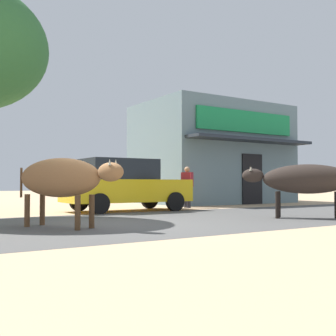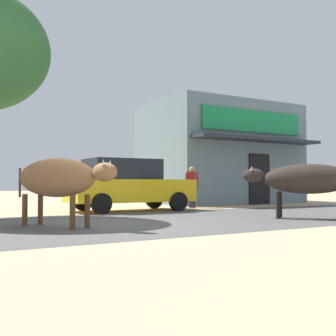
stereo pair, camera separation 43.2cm
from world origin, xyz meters
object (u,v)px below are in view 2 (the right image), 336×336
Objects in this scene: cow_near_brown at (58,178)px; pedestrian_by_shop at (192,184)px; parked_hatchback_car at (128,184)px; cow_far_dark at (305,179)px.

pedestrian_by_shop reaches higher than cow_near_brown.
pedestrian_by_shop is (2.70, 0.38, 0.01)m from parked_hatchback_car.
cow_near_brown is at bearing -145.27° from pedestrian_by_shop.
cow_far_dark is at bearing -62.58° from parked_hatchback_car.
parked_hatchback_car is at bearing -172.00° from pedestrian_by_shop.
cow_near_brown is (-3.32, -3.80, 0.14)m from parked_hatchback_car.
parked_hatchback_car is 2.70× the size of pedestrian_by_shop.
parked_hatchback_car reaches higher than cow_near_brown.
cow_near_brown reaches higher than cow_far_dark.
parked_hatchback_car reaches higher than pedestrian_by_shop.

